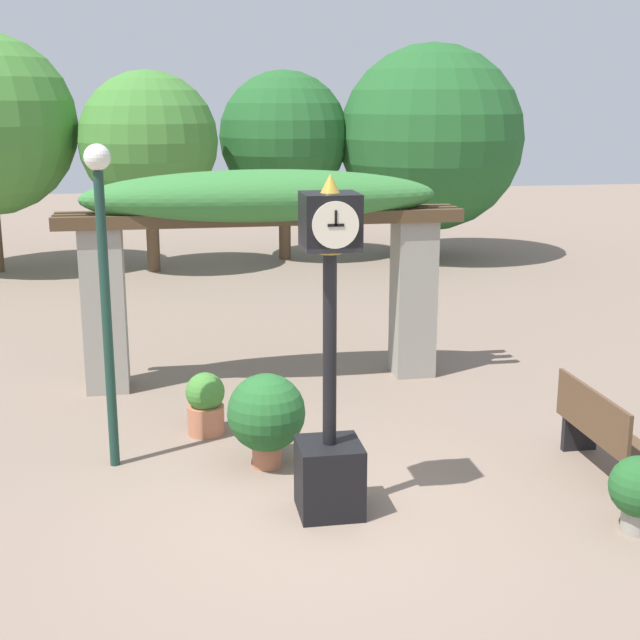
{
  "coord_description": "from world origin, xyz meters",
  "views": [
    {
      "loc": [
        -1.24,
        -7.35,
        3.71
      ],
      "look_at": [
        0.15,
        0.6,
        1.71
      ],
      "focal_mm": 50.0,
      "sensor_mm": 36.0,
      "label": 1
    }
  ],
  "objects_px": {
    "potted_plant_near_right": "(640,490)",
    "lamp_post": "(103,265)",
    "pedestal_clock": "(330,387)",
    "potted_plant_near_left": "(266,414)",
    "potted_plant_far_left": "(206,403)",
    "park_bench": "(602,432)"
  },
  "relations": [
    {
      "from": "potted_plant_near_left",
      "to": "potted_plant_near_right",
      "type": "distance_m",
      "value": 3.65
    },
    {
      "from": "potted_plant_far_left",
      "to": "lamp_post",
      "type": "xyz_separation_m",
      "value": [
        -0.98,
        -0.73,
        1.75
      ]
    },
    {
      "from": "potted_plant_far_left",
      "to": "pedestal_clock",
      "type": "bearing_deg",
      "value": -64.85
    },
    {
      "from": "potted_plant_far_left",
      "to": "park_bench",
      "type": "bearing_deg",
      "value": -24.51
    },
    {
      "from": "pedestal_clock",
      "to": "potted_plant_near_right",
      "type": "xyz_separation_m",
      "value": [
        2.6,
        -0.85,
        -0.81
      ]
    },
    {
      "from": "pedestal_clock",
      "to": "potted_plant_far_left",
      "type": "relative_size",
      "value": 4.29
    },
    {
      "from": "park_bench",
      "to": "lamp_post",
      "type": "bearing_deg",
      "value": 77.86
    },
    {
      "from": "potted_plant_near_right",
      "to": "lamp_post",
      "type": "xyz_separation_m",
      "value": [
        -4.61,
        2.3,
        1.73
      ]
    },
    {
      "from": "lamp_post",
      "to": "pedestal_clock",
      "type": "bearing_deg",
      "value": -35.86
    },
    {
      "from": "pedestal_clock",
      "to": "potted_plant_near_left",
      "type": "distance_m",
      "value": 1.38
    },
    {
      "from": "potted_plant_near_right",
      "to": "potted_plant_far_left",
      "type": "distance_m",
      "value": 4.73
    },
    {
      "from": "potted_plant_far_left",
      "to": "lamp_post",
      "type": "height_order",
      "value": "lamp_post"
    },
    {
      "from": "potted_plant_near_left",
      "to": "lamp_post",
      "type": "relative_size",
      "value": 0.3
    },
    {
      "from": "pedestal_clock",
      "to": "lamp_post",
      "type": "height_order",
      "value": "lamp_post"
    },
    {
      "from": "potted_plant_far_left",
      "to": "potted_plant_near_right",
      "type": "bearing_deg",
      "value": -39.92
    },
    {
      "from": "lamp_post",
      "to": "park_bench",
      "type": "bearing_deg",
      "value": -12.14
    },
    {
      "from": "pedestal_clock",
      "to": "park_bench",
      "type": "height_order",
      "value": "pedestal_clock"
    },
    {
      "from": "potted_plant_near_right",
      "to": "lamp_post",
      "type": "height_order",
      "value": "lamp_post"
    },
    {
      "from": "potted_plant_far_left",
      "to": "park_bench",
      "type": "height_order",
      "value": "park_bench"
    },
    {
      "from": "potted_plant_near_left",
      "to": "potted_plant_far_left",
      "type": "xyz_separation_m",
      "value": [
        -0.58,
        1.04,
        -0.2
      ]
    },
    {
      "from": "potted_plant_near_right",
      "to": "park_bench",
      "type": "bearing_deg",
      "value": 77.33
    },
    {
      "from": "potted_plant_near_right",
      "to": "park_bench",
      "type": "distance_m",
      "value": 1.28
    }
  ]
}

